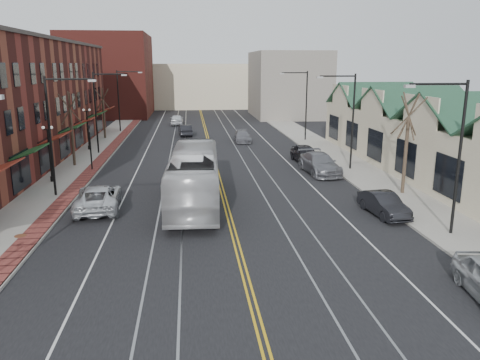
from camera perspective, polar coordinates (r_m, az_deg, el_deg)
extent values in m
plane|color=black|center=(18.59, 1.50, -14.65)|extent=(160.00, 160.00, 0.00)
cube|color=gray|center=(38.49, -20.73, -0.23)|extent=(4.00, 120.00, 0.15)
cube|color=gray|center=(39.86, 14.88, 0.67)|extent=(4.00, 120.00, 0.15)
cube|color=beige|center=(41.97, 22.76, 3.80)|extent=(8.00, 36.00, 4.60)
cube|color=maroon|center=(87.28, -15.65, 12.18)|extent=(14.00, 18.00, 14.00)
cube|color=beige|center=(101.29, -5.04, 11.39)|extent=(22.00, 14.00, 9.00)
cube|color=slate|center=(83.05, 5.89, 11.51)|extent=(12.00, 16.00, 11.00)
cylinder|color=black|center=(33.81, -22.13, 4.84)|extent=(0.16, 0.16, 8.00)
cylinder|color=black|center=(33.11, -20.19, 11.47)|extent=(3.00, 0.12, 0.12)
cube|color=#999999|center=(32.79, -17.59, 11.48)|extent=(0.50, 0.25, 0.15)
cylinder|color=black|center=(49.28, -17.18, 7.79)|extent=(0.16, 0.16, 8.00)
cylinder|color=black|center=(48.80, -15.74, 12.32)|extent=(3.00, 0.12, 0.12)
cube|color=#999999|center=(48.59, -13.95, 12.30)|extent=(0.50, 0.25, 0.15)
cylinder|color=black|center=(65.01, -14.58, 9.30)|extent=(0.16, 0.16, 8.00)
cylinder|color=black|center=(64.65, -13.45, 12.72)|extent=(3.00, 0.12, 0.12)
cube|color=#999999|center=(64.48, -12.09, 12.70)|extent=(0.50, 0.25, 0.15)
cylinder|color=black|center=(26.51, 25.15, 2.29)|extent=(0.16, 0.16, 8.00)
cylinder|color=black|center=(25.34, 23.09, 10.71)|extent=(3.00, 0.12, 0.12)
cube|color=#999999|center=(24.65, 19.97, 10.69)|extent=(0.50, 0.25, 0.15)
cylinder|color=black|center=(40.84, 13.58, 6.88)|extent=(0.16, 0.16, 8.00)
cylinder|color=black|center=(40.09, 11.83, 12.30)|extent=(3.00, 0.12, 0.12)
cube|color=#999999|center=(39.66, 9.72, 12.23)|extent=(0.50, 0.25, 0.15)
cylinder|color=black|center=(56.08, 8.09, 8.94)|extent=(0.16, 0.16, 8.00)
cylinder|color=black|center=(55.54, 6.68, 12.86)|extent=(3.00, 0.12, 0.12)
cube|color=#999999|center=(55.23, 5.12, 12.79)|extent=(0.50, 0.25, 0.15)
cylinder|color=black|center=(38.64, -21.91, 0.13)|extent=(0.28, 0.28, 0.40)
cylinder|color=black|center=(38.28, -22.15, 2.75)|extent=(0.14, 0.14, 4.00)
cube|color=black|center=(37.98, -22.43, 5.71)|extent=(0.60, 0.06, 0.06)
sphere|color=white|center=(38.04, -22.88, 5.91)|extent=(0.24, 0.24, 0.24)
sphere|color=white|center=(37.88, -22.01, 5.96)|extent=(0.24, 0.24, 0.24)
cylinder|color=black|center=(51.98, -17.89, 3.79)|extent=(0.28, 0.28, 0.40)
cylinder|color=black|center=(51.71, -18.04, 5.76)|extent=(0.14, 0.14, 4.00)
cube|color=black|center=(51.49, -18.21, 7.96)|extent=(0.60, 0.06, 0.06)
sphere|color=white|center=(51.54, -18.55, 8.10)|extent=(0.24, 0.24, 0.24)
sphere|color=white|center=(51.41, -17.89, 8.14)|extent=(0.24, 0.24, 0.24)
cylinder|color=#382B21|center=(43.86, -19.75, 4.86)|extent=(0.24, 0.24, 4.90)
cylinder|color=#382B21|center=(43.56, -20.03, 8.17)|extent=(0.58, 1.37, 2.90)
cylinder|color=#382B21|center=(43.56, -20.03, 8.17)|extent=(1.60, 0.66, 2.78)
cylinder|color=#382B21|center=(43.56, -20.03, 8.17)|extent=(0.53, 1.23, 2.96)
cylinder|color=#382B21|center=(43.56, -20.03, 8.17)|extent=(1.69, 1.03, 2.64)
cylinder|color=#382B21|center=(43.56, -20.03, 8.17)|extent=(1.78, 1.29, 2.48)
cylinder|color=#382B21|center=(59.42, -16.25, 7.13)|extent=(0.24, 0.24, 4.55)
cylinder|color=#382B21|center=(59.21, -16.41, 9.41)|extent=(0.55, 1.28, 2.69)
cylinder|color=#382B21|center=(59.21, -16.41, 9.41)|extent=(1.49, 0.62, 2.58)
cylinder|color=#382B21|center=(59.21, -16.41, 9.41)|extent=(0.50, 1.15, 2.75)
cylinder|color=#382B21|center=(59.21, -16.41, 9.41)|extent=(1.57, 0.97, 2.45)
cylinder|color=#382B21|center=(59.21, -16.41, 9.41)|extent=(1.66, 1.20, 2.30)
cylinder|color=#382B21|center=(34.13, 19.51, 2.80)|extent=(0.24, 0.24, 5.25)
cylinder|color=#382B21|center=(33.75, 19.88, 7.34)|extent=(0.61, 1.46, 3.10)
cylinder|color=#382B21|center=(33.75, 19.88, 7.34)|extent=(1.70, 0.70, 2.97)
cylinder|color=#382B21|center=(33.75, 19.88, 7.34)|extent=(0.56, 1.31, 3.17)
cylinder|color=#382B21|center=(33.75, 19.88, 7.34)|extent=(1.80, 1.10, 2.82)
cylinder|color=#382B21|center=(33.75, 19.88, 7.34)|extent=(1.90, 1.37, 2.65)
cylinder|color=#592D19|center=(27.22, -25.21, -6.17)|extent=(0.60, 0.60, 0.02)
cylinder|color=black|center=(41.65, -17.73, 3.39)|extent=(0.12, 0.12, 3.20)
imported|color=black|center=(41.38, -17.91, 5.77)|extent=(0.18, 0.15, 0.90)
imported|color=silver|center=(30.49, -5.60, 0.39)|extent=(3.56, 12.96, 3.58)
imported|color=silver|center=(30.56, -16.90, -2.06)|extent=(3.13, 5.91, 1.58)
imported|color=black|center=(29.49, 17.12, -2.84)|extent=(1.92, 4.37, 1.40)
imported|color=slate|center=(39.56, 9.68, 1.99)|extent=(2.80, 5.99, 1.69)
imported|color=black|center=(43.87, 7.97, 3.18)|extent=(2.19, 4.89, 1.63)
imported|color=black|center=(60.52, -6.70, 6.06)|extent=(1.90, 4.39, 1.41)
imported|color=slate|center=(55.16, 0.28, 5.34)|extent=(1.85, 4.50, 1.30)
imported|color=silver|center=(71.53, -7.71, 7.31)|extent=(1.90, 4.70, 1.60)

